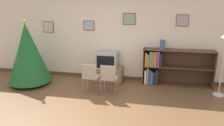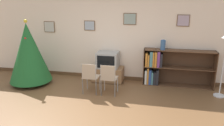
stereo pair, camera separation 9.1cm
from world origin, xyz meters
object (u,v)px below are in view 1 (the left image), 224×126
at_px(christmas_tree, 28,53).
at_px(tv_console, 108,74).
at_px(folding_chair_left, 90,76).
at_px(folding_chair_right, 109,78).
at_px(television, 107,60).
at_px(vase, 162,45).
at_px(bookshelf, 165,67).

xyz_separation_m(christmas_tree, tv_console, (2.17, 0.63, -0.71)).
relative_size(folding_chair_left, folding_chair_right, 1.00).
relative_size(television, vase, 2.21).
distance_m(folding_chair_right, bookshelf, 1.77).
relative_size(television, folding_chair_left, 0.75).
bearing_deg(folding_chair_left, folding_chair_right, 0.00).
distance_m(tv_console, folding_chair_left, 1.02).
distance_m(folding_chair_left, vase, 2.18).
distance_m(tv_console, bookshelf, 1.69).
xyz_separation_m(folding_chair_left, folding_chair_right, (0.49, 0.00, 0.00)).
height_order(tv_console, vase, vase).
relative_size(television, bookshelf, 0.32).
distance_m(folding_chair_left, folding_chair_right, 0.49).
xyz_separation_m(folding_chair_right, vase, (1.31, 1.01, 0.71)).
height_order(tv_console, bookshelf, bookshelf).
relative_size(christmas_tree, vase, 6.68).
relative_size(folding_chair_right, bookshelf, 0.42).
bearing_deg(tv_console, folding_chair_right, -75.57).
bearing_deg(christmas_tree, bookshelf, 10.83).
xyz_separation_m(tv_console, television, (-0.00, -0.00, 0.45)).
bearing_deg(christmas_tree, tv_console, 16.25).
relative_size(christmas_tree, folding_chair_left, 2.28).
bearing_deg(christmas_tree, vase, 10.41).
height_order(tv_console, folding_chair_left, folding_chair_left).
height_order(bookshelf, vase, vase).
height_order(television, folding_chair_left, television).
distance_m(television, folding_chair_left, 1.01).
xyz_separation_m(christmas_tree, folding_chair_right, (2.41, -0.32, -0.46)).
relative_size(bookshelf, vase, 6.96).
bearing_deg(vase, folding_chair_left, -150.74).
xyz_separation_m(television, folding_chair_left, (-0.25, -0.95, -0.20)).
height_order(christmas_tree, vase, christmas_tree).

